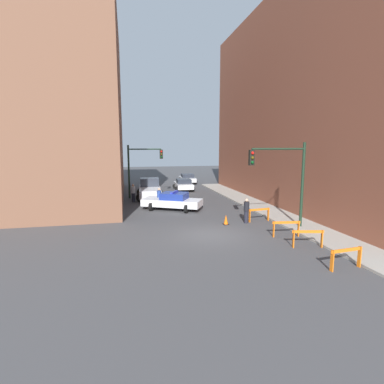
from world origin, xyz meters
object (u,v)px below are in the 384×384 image
pedestrian_corner (133,193)px  traffic_cone (226,220)px  pedestrian_sidewalk (246,210)px  barrier_corner (259,213)px  white_truck (150,189)px  traffic_light_near (286,172)px  pedestrian_crossing (159,198)px  parked_car_near (184,184)px  barrier_mid (308,236)px  barrier_back (286,226)px  parked_car_mid (187,178)px  traffic_light_far (140,164)px  barrier_front (346,255)px  police_car (173,201)px

pedestrian_corner → traffic_cone: bearing=-146.3°
pedestrian_sidewalk → barrier_corner: bearing=80.4°
white_truck → traffic_cone: (4.04, -11.35, -0.59)m
white_truck → traffic_cone: bearing=-67.0°
traffic_light_near → pedestrian_crossing: 10.95m
parked_car_near → pedestrian_corner: (-5.92, -6.41, 0.19)m
parked_car_near → barrier_mid: bearing=-80.9°
traffic_light_near → barrier_mid: traffic_light_near is taller
barrier_mid → barrier_back: size_ratio=0.99×
parked_car_mid → pedestrian_corner: 14.90m
traffic_light_far → barrier_corner: 13.86m
pedestrian_sidewalk → barrier_front: (1.08, -8.02, -0.24)m
white_truck → pedestrian_crossing: white_truck is taller
white_truck → barrier_front: bearing=-67.8°
traffic_cone → barrier_mid: bearing=-63.7°
police_car → barrier_corner: 7.20m
traffic_light_far → pedestrian_crossing: bearing=-76.6°
police_car → barrier_front: bearing=-130.0°
pedestrian_crossing → barrier_back: size_ratio=1.04×
traffic_cone → barrier_corner: bearing=6.7°
pedestrian_sidewalk → pedestrian_corner: bearing=-164.2°
barrier_back → parked_car_near: bearing=96.6°
traffic_light_far → pedestrian_sidewalk: (6.37, -11.60, -2.54)m
parked_car_near → pedestrian_crossing: bearing=-109.3°
parked_car_near → barrier_back: parked_car_near is taller
traffic_light_near → barrier_front: traffic_light_near is taller
barrier_front → barrier_corner: size_ratio=1.00×
barrier_corner → traffic_light_far: bearing=123.0°
traffic_light_far → traffic_cone: bearing=-67.1°
white_truck → pedestrian_crossing: (0.38, -4.97, -0.04)m
pedestrian_sidewalk → barrier_corner: (1.01, 0.21, -0.24)m
barrier_back → white_truck: bearing=113.9°
barrier_mid → parked_car_near: bearing=96.3°
barrier_front → traffic_light_near: bearing=84.6°
barrier_corner → white_truck: bearing=120.5°
pedestrian_sidewalk → traffic_cone: 1.55m
traffic_light_far → barrier_back: 16.91m
barrier_front → traffic_cone: size_ratio=2.43×
pedestrian_sidewalk → barrier_back: pedestrian_sidewalk is taller
white_truck → barrier_mid: size_ratio=3.50×
pedestrian_corner → barrier_front: pedestrian_corner is taller
pedestrian_corner → pedestrian_sidewalk: (7.15, -9.46, 0.00)m
pedestrian_corner → barrier_mid: bearing=-147.9°
white_truck → barrier_corner: 12.84m
traffic_light_near → pedestrian_corner: 14.61m
police_car → traffic_light_far: bearing=47.7°
police_car → barrier_mid: size_ratio=3.18×
traffic_light_near → pedestrian_crossing: (-6.77, 8.18, -2.67)m
barrier_front → parked_car_mid: bearing=91.0°
parked_car_mid → barrier_mid: bearing=-87.2°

